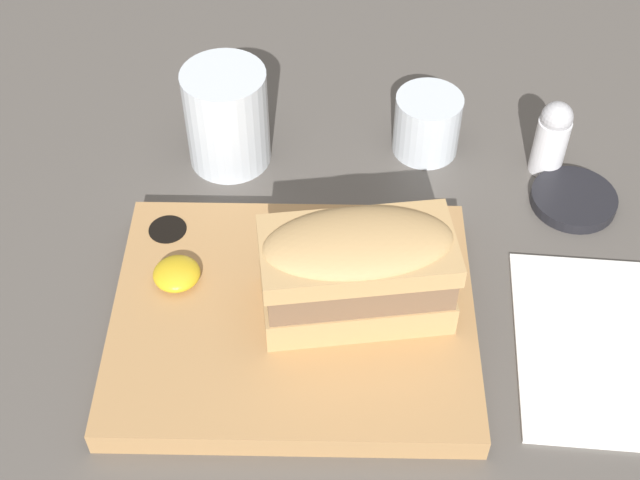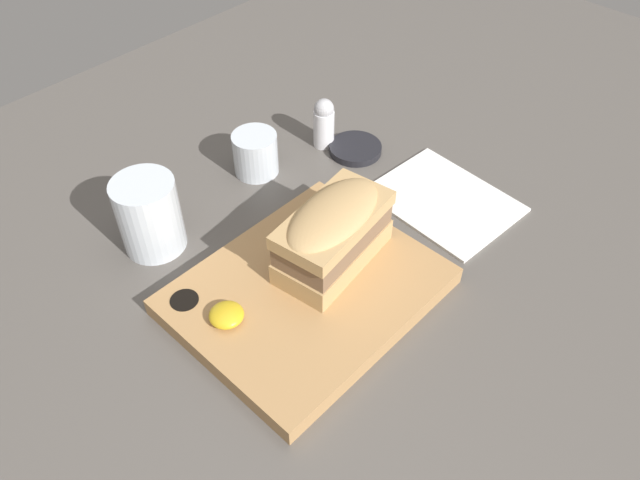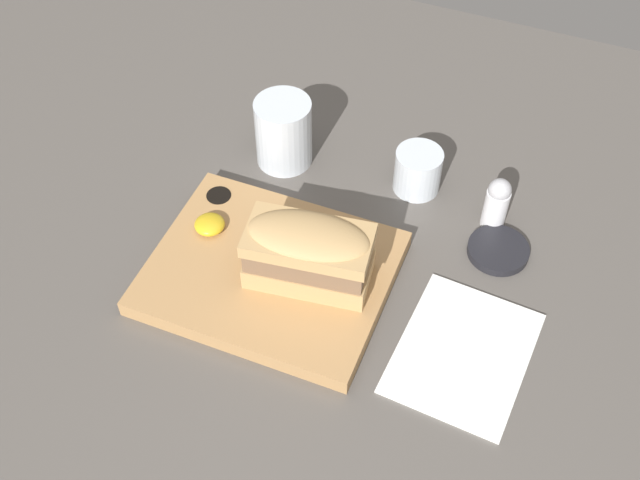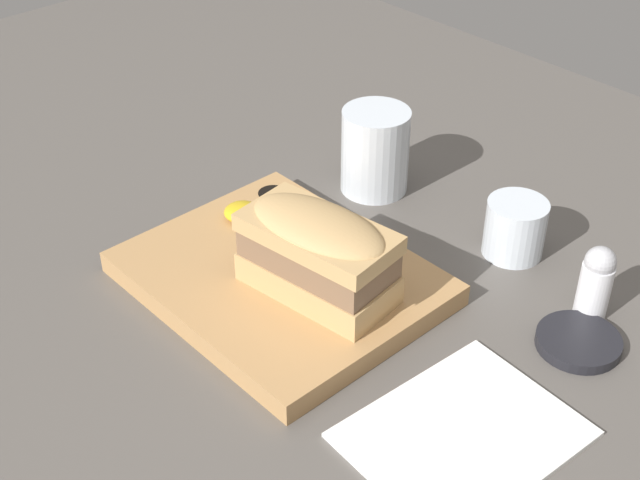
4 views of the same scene
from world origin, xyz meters
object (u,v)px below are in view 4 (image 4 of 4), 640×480
object	(u,v)px
serving_board	(281,278)
salt_shaker	(596,282)
water_glass	(375,156)
condiment_dish	(578,342)
napkin	(463,434)
sandwich	(318,251)
wine_glass	(515,230)

from	to	relation	value
serving_board	salt_shaker	size ratio (longest dim) A/B	3.70
water_glass	condiment_dish	world-z (taller)	water_glass
water_glass	salt_shaker	size ratio (longest dim) A/B	1.27
water_glass	condiment_dish	xyz separation A→B (cm)	(31.72, -5.68, -3.73)
salt_shaker	condiment_dish	distance (cm)	6.05
water_glass	napkin	xyz separation A→B (cm)	(31.61, -21.75, -4.07)
serving_board	condiment_dish	distance (cm)	28.79
sandwich	water_glass	size ratio (longest dim) A/B	1.56
condiment_dish	napkin	bearing A→B (deg)	-90.40
water_glass	condiment_dish	bearing A→B (deg)	-10.16
serving_board	salt_shaker	world-z (taller)	salt_shaker
napkin	condiment_dish	size ratio (longest dim) A/B	2.46
sandwich	water_glass	world-z (taller)	sandwich
serving_board	wine_glass	world-z (taller)	wine_glass
serving_board	condiment_dish	bearing A→B (deg)	29.74
water_glass	wine_glass	xyz separation A→B (cm)	(18.66, 1.59, -1.50)
sandwich	napkin	xyz separation A→B (cm)	(19.89, -2.23, -6.72)
sandwich	water_glass	bearing A→B (deg)	120.98
serving_board	condiment_dish	world-z (taller)	serving_board
sandwich	wine_glass	world-z (taller)	sandwich
wine_glass	salt_shaker	distance (cm)	11.53
wine_glass	salt_shaker	xyz separation A→B (cm)	(11.16, -2.64, 1.16)
sandwich	wine_glass	bearing A→B (deg)	71.80
water_glass	wine_glass	size ratio (longest dim) A/B	1.56
serving_board	sandwich	xyz separation A→B (cm)	(4.98, 0.44, 5.77)
salt_shaker	condiment_dish	world-z (taller)	salt_shaker
sandwich	condiment_dish	distance (cm)	25.15
sandwich	napkin	distance (cm)	21.11
serving_board	napkin	size ratio (longest dim) A/B	1.50
serving_board	wine_glass	size ratio (longest dim) A/B	4.54
wine_glass	salt_shaker	size ratio (longest dim) A/B	0.82
sandwich	condiment_dish	world-z (taller)	sandwich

